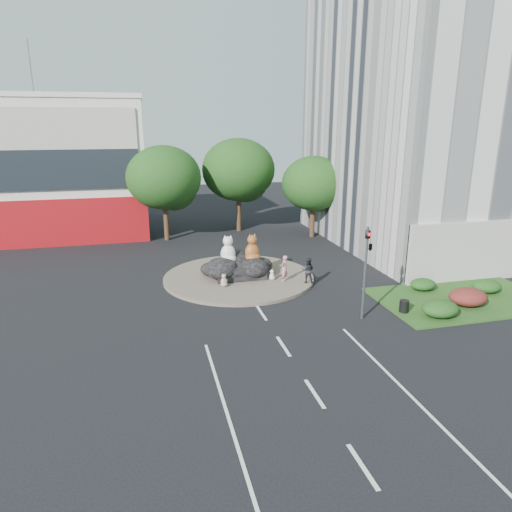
{
  "coord_description": "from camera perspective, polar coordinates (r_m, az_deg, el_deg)",
  "views": [
    {
      "loc": [
        -5.93,
        -18.35,
        9.98
      ],
      "look_at": [
        0.77,
        8.31,
        2.0
      ],
      "focal_mm": 32.0,
      "sensor_mm": 36.0,
      "label": 1
    }
  ],
  "objects": [
    {
      "name": "ground",
      "position": [
        21.71,
        3.45,
        -11.21
      ],
      "size": [
        120.0,
        120.0,
        0.0
      ],
      "primitive_type": "plane",
      "color": "black",
      "rests_on": "ground"
    },
    {
      "name": "roundabout_island",
      "position": [
        30.6,
        -2.16,
        -2.66
      ],
      "size": [
        10.0,
        10.0,
        0.2
      ],
      "primitive_type": "cylinder",
      "color": "brown",
      "rests_on": "ground"
    },
    {
      "name": "rock_plinth",
      "position": [
        30.43,
        -2.17,
        -1.68
      ],
      "size": [
        3.2,
        2.6,
        0.9
      ],
      "primitive_type": null,
      "color": "black",
      "rests_on": "roundabout_island"
    },
    {
      "name": "shophouse_block",
      "position": [
        47.96,
        -29.08,
        9.66
      ],
      "size": [
        25.2,
        12.3,
        17.4
      ],
      "color": "silver",
      "rests_on": "ground"
    },
    {
      "name": "office_tower",
      "position": [
        43.69,
        25.02,
        24.72
      ],
      "size": [
        20.0,
        20.0,
        35.0
      ],
      "primitive_type": "cube",
      "color": "silver",
      "rests_on": "ground"
    },
    {
      "name": "grass_verge",
      "position": [
        29.59,
        24.42,
        -4.92
      ],
      "size": [
        10.0,
        6.0,
        0.12
      ],
      "primitive_type": "cube",
      "color": "#1D4517",
      "rests_on": "ground"
    },
    {
      "name": "tree_left",
      "position": [
        40.74,
        -11.34,
        9.21
      ],
      "size": [
        6.46,
        6.46,
        8.27
      ],
      "color": "#382314",
      "rests_on": "ground"
    },
    {
      "name": "tree_mid",
      "position": [
        43.58,
        -2.14,
        10.35
      ],
      "size": [
        6.84,
        6.84,
        8.76
      ],
      "color": "#382314",
      "rests_on": "ground"
    },
    {
      "name": "tree_right",
      "position": [
        41.58,
        7.25,
        8.67
      ],
      "size": [
        5.7,
        5.7,
        7.3
      ],
      "color": "#382314",
      "rests_on": "ground"
    },
    {
      "name": "hedge_near_green",
      "position": [
        26.19,
        22.03,
        -6.12
      ],
      "size": [
        2.0,
        1.6,
        0.9
      ],
      "primitive_type": "ellipsoid",
      "color": "#163711",
      "rests_on": "grass_verge"
    },
    {
      "name": "hedge_red",
      "position": [
        28.38,
        24.98,
        -4.67
      ],
      "size": [
        2.2,
        1.76,
        0.99
      ],
      "primitive_type": "ellipsoid",
      "color": "#4C1418",
      "rests_on": "grass_verge"
    },
    {
      "name": "hedge_mid_green",
      "position": [
        31.05,
        26.87,
        -3.36
      ],
      "size": [
        1.8,
        1.44,
        0.81
      ],
      "primitive_type": "ellipsoid",
      "color": "#163711",
      "rests_on": "grass_verge"
    },
    {
      "name": "hedge_back_green",
      "position": [
        29.94,
        20.15,
        -3.35
      ],
      "size": [
        1.6,
        1.28,
        0.72
      ],
      "primitive_type": "ellipsoid",
      "color": "#163711",
      "rests_on": "grass_verge"
    },
    {
      "name": "traffic_light",
      "position": [
        24.0,
        13.83,
        0.34
      ],
      "size": [
        0.44,
        1.24,
        5.0
      ],
      "color": "#595B60",
      "rests_on": "ground"
    },
    {
      "name": "street_lamp",
      "position": [
        32.79,
        21.13,
        5.58
      ],
      "size": [
        2.34,
        0.22,
        8.06
      ],
      "color": "#595B60",
      "rests_on": "ground"
    },
    {
      "name": "cat_white",
      "position": [
        30.03,
        -3.51,
        0.85
      ],
      "size": [
        1.27,
        1.14,
        1.91
      ],
      "primitive_type": null,
      "rotation": [
        0.0,
        0.0,
        -0.14
      ],
      "color": "silver",
      "rests_on": "rock_plinth"
    },
    {
      "name": "cat_tabby",
      "position": [
        30.31,
        -0.48,
        1.04
      ],
      "size": [
        1.4,
        1.31,
        1.92
      ],
      "primitive_type": null,
      "rotation": [
        0.0,
        0.0,
        0.31
      ],
      "color": "#BB5126",
      "rests_on": "rock_plinth"
    },
    {
      "name": "kitten_calico",
      "position": [
        28.55,
        -4.03,
        -2.99
      ],
      "size": [
        0.66,
        0.64,
        0.84
      ],
      "primitive_type": null,
      "rotation": [
        0.0,
        0.0,
        -0.55
      ],
      "color": "beige",
      "rests_on": "roundabout_island"
    },
    {
      "name": "kitten_white",
      "position": [
        29.7,
        2.0,
        -2.32
      ],
      "size": [
        0.55,
        0.57,
        0.72
      ],
      "primitive_type": null,
      "rotation": [
        0.0,
        0.0,
        0.94
      ],
      "color": "silver",
      "rests_on": "roundabout_island"
    },
    {
      "name": "pedestrian_pink",
      "position": [
        29.37,
        3.55,
        -1.55
      ],
      "size": [
        0.73,
        0.72,
        1.7
      ],
      "primitive_type": "imported",
      "rotation": [
        0.0,
        0.0,
        3.88
      ],
      "color": "#BF7B8A",
      "rests_on": "roundabout_island"
    },
    {
      "name": "pedestrian_dark",
      "position": [
        29.21,
        6.5,
        -1.77
      ],
      "size": [
        0.99,
        0.9,
        1.65
      ],
      "primitive_type": "imported",
      "rotation": [
        0.0,
        0.0,
        2.71
      ],
      "color": "black",
      "rests_on": "roundabout_island"
    },
    {
      "name": "parked_car",
      "position": [
        42.32,
        -20.78,
        2.45
      ],
      "size": [
        4.24,
        1.52,
        1.39
      ],
      "primitive_type": "imported",
      "rotation": [
        0.0,
        0.0,
        1.56
      ],
      "color": "#A8AAB0",
      "rests_on": "ground"
    },
    {
      "name": "litter_bin",
      "position": [
        26.2,
        18.03,
        -5.98
      ],
      "size": [
        0.68,
        0.68,
        0.66
      ],
      "primitive_type": "cylinder",
      "rotation": [
        0.0,
        0.0,
        0.43
      ],
      "color": "black",
      "rests_on": "grass_verge"
    }
  ]
}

